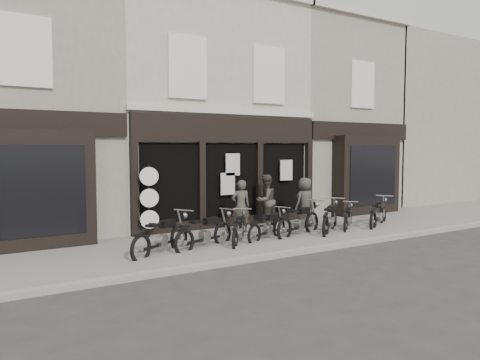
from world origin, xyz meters
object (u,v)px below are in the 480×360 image
motorcycle_0 (162,240)px  motorcycle_4 (299,224)px  man_centre (266,200)px  motorcycle_7 (378,216)px  advert_sign_post (149,204)px  motorcycle_5 (330,221)px  man_left (241,206)px  motorcycle_3 (268,229)px  motorcycle_2 (238,233)px  motorcycle_1 (205,235)px  man_right (305,202)px  motorcycle_6 (348,220)px

motorcycle_0 → motorcycle_4: bearing=-29.2°
man_centre → motorcycle_7: bearing=136.6°
motorcycle_0 → motorcycle_7: (8.08, -0.09, -0.01)m
motorcycle_0 → advert_sign_post: (0.49, 2.12, 0.68)m
motorcycle_0 → motorcycle_5: size_ratio=1.06×
motorcycle_0 → man_left: bearing=-8.2°
motorcycle_3 → advert_sign_post: 3.66m
motorcycle_0 → man_centre: (4.60, 1.82, 0.57)m
motorcycle_7 → advert_sign_post: 7.93m
advert_sign_post → motorcycle_4: bearing=-10.9°
motorcycle_2 → motorcycle_7: size_ratio=0.83×
motorcycle_1 → man_right: bearing=-5.4°
motorcycle_4 → man_right: size_ratio=1.35×
motorcycle_1 → man_right: (4.48, 1.11, 0.53)m
motorcycle_1 → motorcycle_2: bearing=-18.8°
man_right → motorcycle_4: bearing=34.7°
motorcycle_0 → motorcycle_3: motorcycle_0 is taller
motorcycle_3 → man_centre: size_ratio=1.08×
man_left → man_centre: (1.34, 0.52, 0.05)m
motorcycle_6 → man_right: bearing=96.6°
motorcycle_4 → man_left: (-1.38, 1.24, 0.51)m
motorcycle_0 → advert_sign_post: advert_sign_post is taller
motorcycle_5 → motorcycle_6: bearing=-27.1°
motorcycle_0 → motorcycle_4: (4.63, 0.05, 0.00)m
motorcycle_6 → motorcycle_7: (1.28, -0.20, 0.06)m
motorcycle_0 → man_centre: 4.97m
motorcycle_1 → motorcycle_3: bearing=-17.9°
motorcycle_1 → motorcycle_5: motorcycle_5 is taller
man_centre → man_right: man_centre is taller
motorcycle_7 → man_left: 5.05m
motorcycle_3 → motorcycle_5: bearing=-25.9°
motorcycle_1 → motorcycle_2: (1.09, 0.01, -0.04)m
motorcycle_5 → man_right: 1.31m
motorcycle_3 → motorcycle_7: 4.64m
motorcycle_3 → advert_sign_post: size_ratio=0.83×
motorcycle_1 → motorcycle_6: (5.52, 0.09, -0.06)m
motorcycle_6 → motorcycle_2: bearing=142.2°
motorcycle_3 → motorcycle_6: (3.36, 0.03, -0.02)m
motorcycle_6 → motorcycle_7: bearing=-47.6°
motorcycle_7 → man_left: size_ratio=1.23×
motorcycle_5 → motorcycle_6: size_ratio=1.22×
man_left → advert_sign_post: (-2.76, 0.83, 0.17)m
motorcycle_0 → motorcycle_5: same height
man_left → man_right: bearing=-169.3°
motorcycle_2 → motorcycle_4: 2.26m
motorcycle_0 → man_right: (5.76, 1.13, 0.51)m
motorcycle_4 → motorcycle_0: bearing=161.7°
motorcycle_0 → man_left: man_left is taller
man_centre → advert_sign_post: bearing=-19.0°
motorcycle_4 → man_left: size_ratio=1.35×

